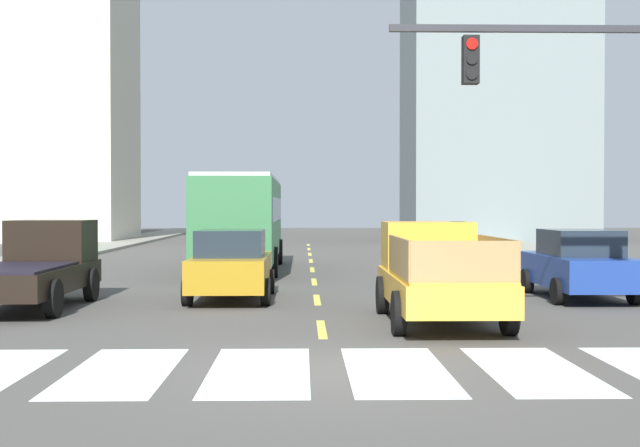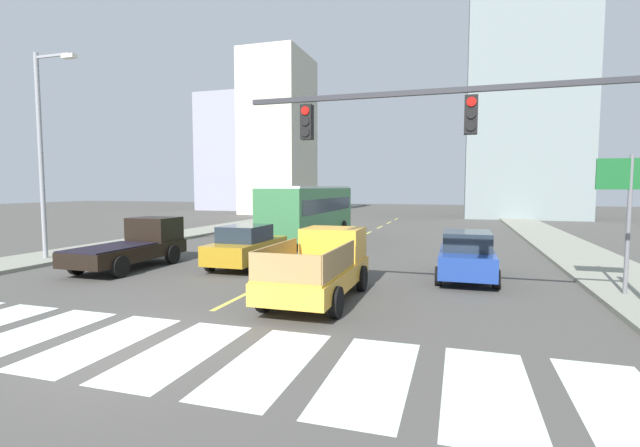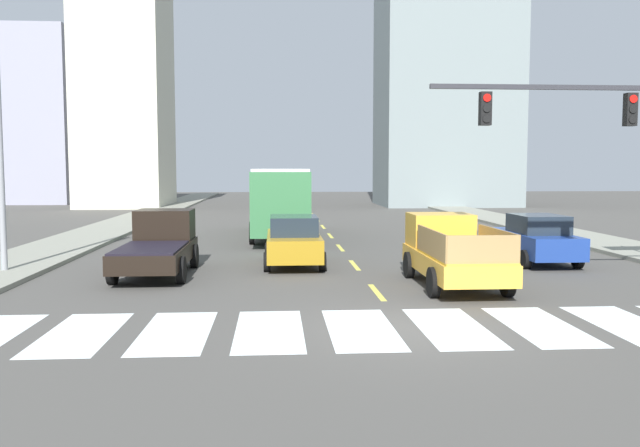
{
  "view_description": "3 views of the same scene",
  "coord_description": "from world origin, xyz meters",
  "px_view_note": "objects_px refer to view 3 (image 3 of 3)",
  "views": [
    {
      "loc": [
        -0.36,
        -11.76,
        2.28
      ],
      "look_at": [
        0.14,
        12.33,
        1.81
      ],
      "focal_mm": 47.64,
      "sensor_mm": 36.0,
      "label": 1
    },
    {
      "loc": [
        6.2,
        -7.49,
        3.27
      ],
      "look_at": [
        -1.16,
        16.17,
        1.26
      ],
      "focal_mm": 25.26,
      "sensor_mm": 36.0,
      "label": 2
    },
    {
      "loc": [
        -2.74,
        -13.4,
        3.35
      ],
      "look_at": [
        -1.37,
        6.46,
        1.67
      ],
      "focal_mm": 36.9,
      "sensor_mm": 36.0,
      "label": 3
    }
  ],
  "objects_px": {
    "pickup_stakebed": "(451,252)",
    "pickup_dark": "(159,244)",
    "streetlight_left": "(4,116)",
    "sedan_near_left": "(294,241)",
    "sedan_near_right": "(536,239)",
    "city_bus": "(280,197)"
  },
  "relations": [
    {
      "from": "sedan_near_left",
      "to": "streetlight_left",
      "type": "height_order",
      "value": "streetlight_left"
    },
    {
      "from": "city_bus",
      "to": "sedan_near_left",
      "type": "relative_size",
      "value": 2.45
    },
    {
      "from": "pickup_dark",
      "to": "sedan_near_left",
      "type": "distance_m",
      "value": 4.54
    },
    {
      "from": "city_bus",
      "to": "sedan_near_left",
      "type": "distance_m",
      "value": 9.52
    },
    {
      "from": "sedan_near_left",
      "to": "streetlight_left",
      "type": "distance_m",
      "value": 9.98
    },
    {
      "from": "pickup_stakebed",
      "to": "sedan_near_left",
      "type": "bearing_deg",
      "value": 140.35
    },
    {
      "from": "pickup_stakebed",
      "to": "streetlight_left",
      "type": "xyz_separation_m",
      "value": [
        -13.43,
        2.58,
        4.03
      ]
    },
    {
      "from": "pickup_dark",
      "to": "city_bus",
      "type": "relative_size",
      "value": 0.48
    },
    {
      "from": "pickup_dark",
      "to": "sedan_near_left",
      "type": "bearing_deg",
      "value": 14.24
    },
    {
      "from": "sedan_near_right",
      "to": "pickup_dark",
      "type": "bearing_deg",
      "value": -172.32
    },
    {
      "from": "pickup_stakebed",
      "to": "pickup_dark",
      "type": "distance_m",
      "value": 9.15
    },
    {
      "from": "sedan_near_right",
      "to": "sedan_near_left",
      "type": "distance_m",
      "value": 8.59
    },
    {
      "from": "pickup_stakebed",
      "to": "sedan_near_left",
      "type": "height_order",
      "value": "pickup_stakebed"
    },
    {
      "from": "pickup_stakebed",
      "to": "pickup_dark",
      "type": "height_order",
      "value": "same"
    },
    {
      "from": "sedan_near_right",
      "to": "city_bus",
      "type": "bearing_deg",
      "value": 135.41
    },
    {
      "from": "pickup_stakebed",
      "to": "sedan_near_right",
      "type": "bearing_deg",
      "value": 45.33
    },
    {
      "from": "city_bus",
      "to": "streetlight_left",
      "type": "height_order",
      "value": "streetlight_left"
    },
    {
      "from": "pickup_stakebed",
      "to": "sedan_near_right",
      "type": "distance_m",
      "value": 5.73
    },
    {
      "from": "pickup_stakebed",
      "to": "sedan_near_right",
      "type": "height_order",
      "value": "pickup_stakebed"
    },
    {
      "from": "pickup_stakebed",
      "to": "sedan_near_left",
      "type": "distance_m",
      "value": 5.91
    },
    {
      "from": "pickup_stakebed",
      "to": "pickup_dark",
      "type": "bearing_deg",
      "value": 165.35
    },
    {
      "from": "pickup_stakebed",
      "to": "streetlight_left",
      "type": "bearing_deg",
      "value": 170.95
    }
  ]
}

